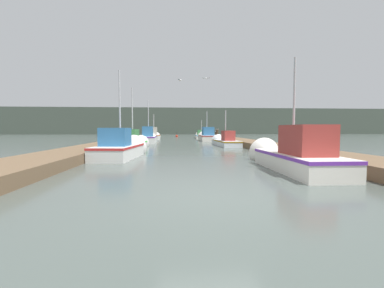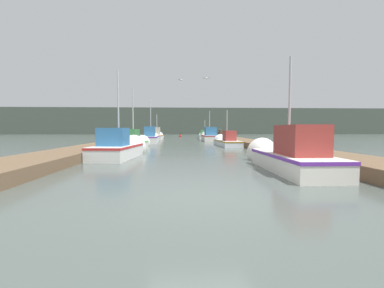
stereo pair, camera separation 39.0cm
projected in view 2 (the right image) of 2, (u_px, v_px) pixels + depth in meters
The scene contains 19 objects.
ground_plane at pixel (202, 197), 5.44m from camera, with size 200.00×200.00×0.00m.
dock_left at pixel (115, 144), 21.09m from camera, with size 2.36×40.00×0.42m.
dock_right at pixel (253, 143), 21.67m from camera, with size 2.36×40.00×0.42m.
distant_shore_ridge at pixel (181, 122), 76.12m from camera, with size 120.00×16.00×7.10m.
fishing_boat_0 at pixel (285, 155), 9.21m from camera, with size 1.60×5.51×4.33m.
fishing_boat_1 at pixel (121, 148), 13.25m from camera, with size 2.06×5.05×4.78m.
fishing_boat_2 at pixel (134, 143), 18.45m from camera, with size 1.75×5.72×4.70m.
fishing_boat_3 at pixel (226, 141), 22.23m from camera, with size 1.60×5.64×3.46m.
fishing_boat_4 at pixel (151, 137), 26.86m from camera, with size 1.61×5.78×4.77m.
fishing_boat_5 at pixel (209, 136), 31.56m from camera, with size 1.77×6.39×4.04m.
fishing_boat_6 at pixel (157, 136), 34.90m from camera, with size 1.60×4.83×3.75m.
fishing_boat_7 at pixel (205, 136), 39.99m from camera, with size 2.06×6.36×3.37m.
mooring_piling_0 at pixel (124, 140), 19.18m from camera, with size 0.25×0.25×1.16m.
mooring_piling_1 at pixel (211, 134), 42.51m from camera, with size 0.23×0.23×1.13m.
mooring_piling_2 at pixel (220, 135), 31.57m from camera, with size 0.33×0.33×1.43m.
mooring_piling_3 at pixel (219, 136), 32.23m from camera, with size 0.29×0.29×1.16m.
channel_buoy at pixel (180, 136), 46.95m from camera, with size 0.46×0.46×0.96m.
seagull_lead at pixel (181, 80), 19.70m from camera, with size 0.41×0.52×0.12m.
seagull_1 at pixel (207, 78), 18.89m from camera, with size 0.56×0.29×0.12m.
Camera 2 is at (-0.47, -5.35, 1.44)m, focal length 24.00 mm.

